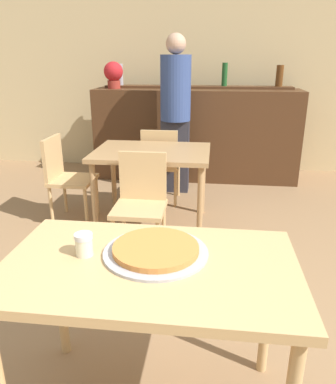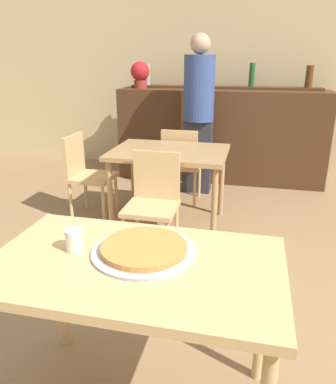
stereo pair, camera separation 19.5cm
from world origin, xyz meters
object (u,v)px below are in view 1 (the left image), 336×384
object	(u,v)px
chair_far_side_front	(141,198)
chair_far_side_left	(65,173)
cheese_shaker	(84,244)
chair_far_side_back	(161,161)
person_standing	(175,110)
pizza_tray	(156,250)
potted_plant	(113,74)

from	to	relation	value
chair_far_side_front	chair_far_side_left	bearing A→B (deg)	146.46
chair_far_side_front	chair_far_side_left	world-z (taller)	same
cheese_shaker	chair_far_side_back	bearing A→B (deg)	91.06
chair_far_side_front	chair_far_side_back	bearing A→B (deg)	90.00
chair_far_side_back	person_standing	size ratio (longest dim) A/B	0.47
chair_far_side_back	cheese_shaker	distance (m)	2.57
chair_far_side_left	pizza_tray	bearing A→B (deg)	-148.50
chair_far_side_back	potted_plant	size ratio (longest dim) A/B	2.52
chair_far_side_back	cheese_shaker	size ratio (longest dim) A/B	8.66
chair_far_side_front	pizza_tray	bearing A→B (deg)	-76.26
cheese_shaker	chair_far_side_left	bearing A→B (deg)	114.38
chair_far_side_back	cheese_shaker	xyz separation A→B (m)	(0.05, -2.54, 0.34)
chair_far_side_back	pizza_tray	size ratio (longest dim) A/B	1.90
chair_far_side_back	pizza_tray	xyz separation A→B (m)	(0.33, -2.50, 0.30)
pizza_tray	cheese_shaker	distance (m)	0.29
person_standing	potted_plant	world-z (taller)	person_standing
chair_far_side_front	pizza_tray	world-z (taller)	chair_far_side_front
person_standing	cheese_shaker	bearing A→B (deg)	-91.25
person_standing	pizza_tray	bearing A→B (deg)	-85.64
person_standing	chair_far_side_front	bearing A→B (deg)	-94.12
pizza_tray	person_standing	bearing A→B (deg)	94.36
chair_far_side_front	person_standing	bearing A→B (deg)	85.88
chair_far_side_left	potted_plant	world-z (taller)	potted_plant
chair_far_side_back	potted_plant	world-z (taller)	potted_plant
chair_far_side_back	cheese_shaker	bearing A→B (deg)	91.06
cheese_shaker	person_standing	xyz separation A→B (m)	(0.06, 2.97, 0.15)
pizza_tray	chair_far_side_front	bearing A→B (deg)	103.74
chair_far_side_front	potted_plant	xyz separation A→B (m)	(-0.73, 2.08, 0.85)
chair_far_side_front	cheese_shaker	bearing A→B (deg)	-88.10
chair_far_side_front	chair_far_side_left	distance (m)	1.02
cheese_shaker	person_standing	size ratio (longest dim) A/B	0.05
pizza_tray	potted_plant	bearing A→B (deg)	107.13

